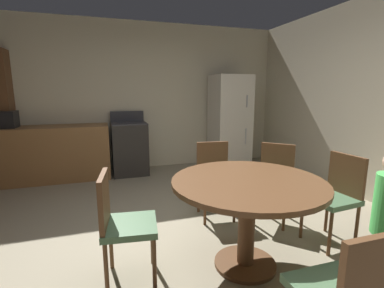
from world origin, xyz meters
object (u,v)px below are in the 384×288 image
(microwave, at_px, (0,120))
(chair_east, at_px, (336,193))
(chair_west, at_px, (121,220))
(oven_range, at_px, (130,148))
(refrigerator, at_px, (230,121))
(chair_north, at_px, (215,174))
(dining_table, at_px, (248,198))
(chair_northeast, at_px, (274,177))

(microwave, height_order, chair_east, microwave)
(microwave, xyz_separation_m, chair_west, (1.59, -2.93, -0.53))
(oven_range, distance_m, microwave, 2.01)
(refrigerator, distance_m, chair_north, 2.33)
(refrigerator, distance_m, chair_east, 2.95)
(dining_table, xyz_separation_m, chair_west, (-1.00, 0.13, -0.10))
(oven_range, xyz_separation_m, microwave, (-1.93, -0.00, 0.56))
(chair_north, relative_size, chair_east, 1.00)
(microwave, bearing_deg, oven_range, 0.11)
(dining_table, height_order, chair_northeast, chair_northeast)
(refrigerator, distance_m, chair_northeast, 2.39)
(chair_northeast, xyz_separation_m, chair_north, (-0.61, 0.30, 0.00))
(oven_range, height_order, chair_north, oven_range)
(oven_range, xyz_separation_m, chair_west, (-0.33, -2.93, 0.03))
(chair_west, relative_size, chair_north, 1.00)
(refrigerator, relative_size, chair_west, 2.02)
(dining_table, height_order, chair_east, chair_east)
(oven_range, distance_m, dining_table, 3.13)
(oven_range, relative_size, dining_table, 0.89)
(chair_north, bearing_deg, refrigerator, 157.62)
(dining_table, height_order, chair_north, chair_north)
(oven_range, xyz_separation_m, dining_table, (0.67, -3.06, 0.14))
(refrigerator, height_order, microwave, refrigerator)
(chair_west, xyz_separation_m, chair_northeast, (1.73, 0.57, 0.00))
(refrigerator, distance_m, chair_west, 3.67)
(refrigerator, bearing_deg, dining_table, -112.59)
(chair_west, distance_m, chair_north, 1.43)
(chair_west, bearing_deg, dining_table, 0.00)
(microwave, distance_m, chair_east, 4.70)
(refrigerator, bearing_deg, chair_east, -94.76)
(oven_range, height_order, dining_table, oven_range)
(dining_table, distance_m, chair_west, 1.02)
(chair_north, bearing_deg, chair_west, -45.05)
(refrigerator, xyz_separation_m, chair_north, (-1.13, -2.00, -0.38))
(chair_east, bearing_deg, chair_northeast, -70.57)
(microwave, height_order, dining_table, microwave)
(dining_table, height_order, chair_west, chair_west)
(refrigerator, xyz_separation_m, microwave, (-3.85, 0.05, 0.15))
(microwave, height_order, chair_northeast, microwave)
(oven_range, distance_m, chair_east, 3.41)
(microwave, height_order, chair_north, microwave)
(chair_east, bearing_deg, refrigerator, -99.62)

